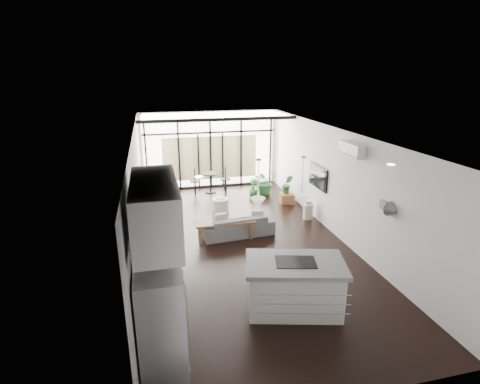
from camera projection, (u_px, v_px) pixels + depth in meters
name	position (u px, v px, depth m)	size (l,w,h in m)	color
floor	(243.00, 242.00, 9.58)	(5.00, 10.00, 0.00)	black
ceiling	(243.00, 133.00, 8.71)	(5.00, 10.00, 0.00)	white
wall_left	(137.00, 198.00, 8.59)	(0.02, 10.00, 2.80)	silver
wall_right	(336.00, 183.00, 9.70)	(0.02, 10.00, 2.80)	silver
wall_back	(210.00, 150.00, 13.77)	(5.00, 0.02, 2.80)	silver
wall_front	(343.00, 312.00, 4.53)	(5.00, 0.02, 2.80)	silver
glazing	(211.00, 150.00, 13.65)	(5.00, 0.20, 2.80)	black
skylight	(214.00, 115.00, 12.42)	(4.70, 1.90, 0.06)	white
neighbour_building	(210.00, 158.00, 13.81)	(3.50, 0.02, 1.60)	beige
island	(294.00, 286.00, 6.75)	(1.76, 1.04, 0.96)	silver
cooktop	(296.00, 262.00, 6.60)	(0.71, 0.47, 0.01)	black
fridge	(162.00, 325.00, 5.19)	(0.64, 0.80, 1.65)	#A3A4A8
appliance_column	(158.00, 270.00, 5.92)	(0.61, 0.64, 2.36)	silver
upper_cabinets	(155.00, 211.00, 5.14)	(0.62, 1.75, 0.86)	silver
pendant_left	(258.00, 203.00, 6.42)	(0.26, 0.26, 0.18)	white
pendant_right	(301.00, 199.00, 6.59)	(0.26, 0.26, 0.18)	white
sofa	(238.00, 222.00, 9.89)	(1.90, 0.55, 0.74)	#515153
console_bench	(225.00, 231.00, 9.65)	(1.54, 0.39, 0.50)	brown
pouf	(220.00, 205.00, 11.63)	(0.50, 0.50, 0.40)	beige
crate	(287.00, 198.00, 12.35)	(0.43, 0.43, 0.32)	brown
plant_tall	(265.00, 184.00, 13.20)	(0.83, 0.92, 0.72)	#2A662F
plant_med	(253.00, 191.00, 13.03)	(0.35, 0.63, 0.35)	#2A662F
plant_crate	(287.00, 189.00, 12.25)	(0.35, 0.64, 0.28)	#2A662F
milk_can	(308.00, 210.00, 10.98)	(0.29, 0.29, 0.58)	beige
bistro_set	(210.00, 183.00, 13.38)	(1.40, 0.56, 0.67)	black
tv	(318.00, 177.00, 10.65)	(0.05, 1.10, 0.65)	black
ac_unit	(351.00, 149.00, 8.61)	(0.22, 0.90, 0.30)	silver
framed_art	(138.00, 198.00, 8.08)	(0.04, 0.70, 0.90)	black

